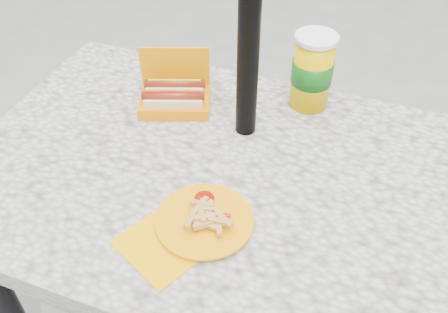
% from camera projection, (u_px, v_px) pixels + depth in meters
% --- Properties ---
extents(picnic_table, '(1.20, 0.80, 0.75)m').
position_uv_depth(picnic_table, '(223.00, 203.00, 1.20)').
color(picnic_table, beige).
rests_on(picnic_table, ground).
extents(hotdog_box, '(0.21, 0.17, 0.15)m').
position_uv_depth(hotdog_box, '(175.00, 96.00, 1.28)').
color(hotdog_box, orange).
rests_on(hotdog_box, picnic_table).
extents(fries_plate, '(0.26, 0.28, 0.04)m').
position_uv_depth(fries_plate, '(201.00, 221.00, 1.00)').
color(fries_plate, '#FFA300').
rests_on(fries_plate, picnic_table).
extents(soda_cup, '(0.11, 0.11, 0.20)m').
position_uv_depth(soda_cup, '(312.00, 71.00, 1.25)').
color(soda_cup, '#EAB200').
rests_on(soda_cup, picnic_table).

